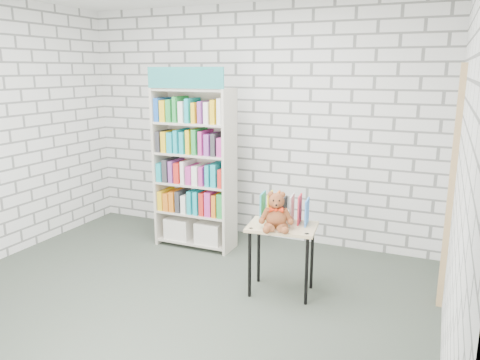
% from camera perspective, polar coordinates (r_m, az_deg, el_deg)
% --- Properties ---
extents(ground, '(4.50, 4.50, 0.00)m').
position_cam_1_polar(ground, '(4.39, -8.58, -14.59)').
color(ground, '#3C453A').
rests_on(ground, ground).
extents(room_shell, '(4.52, 4.02, 2.81)m').
position_cam_1_polar(room_shell, '(3.90, -9.49, 9.29)').
color(room_shell, silver).
rests_on(room_shell, ground).
extents(bookshelf, '(0.92, 0.36, 2.07)m').
position_cam_1_polar(bookshelf, '(5.41, -5.53, 1.51)').
color(bookshelf, beige).
rests_on(bookshelf, ground).
extents(display_table, '(0.66, 0.50, 0.66)m').
position_cam_1_polar(display_table, '(4.32, 5.13, -6.70)').
color(display_table, tan).
rests_on(display_table, ground).
extents(table_books, '(0.45, 0.24, 0.26)m').
position_cam_1_polar(table_books, '(4.35, 5.46, -3.53)').
color(table_books, teal).
rests_on(table_books, display_table).
extents(teddy_bear, '(0.30, 0.30, 0.33)m').
position_cam_1_polar(teddy_bear, '(4.17, 4.44, -4.16)').
color(teddy_bear, brown).
rests_on(teddy_bear, display_table).
extents(door_trim, '(0.05, 0.12, 2.10)m').
position_cam_1_polar(door_trim, '(4.33, 24.33, -1.17)').
color(door_trim, tan).
rests_on(door_trim, ground).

